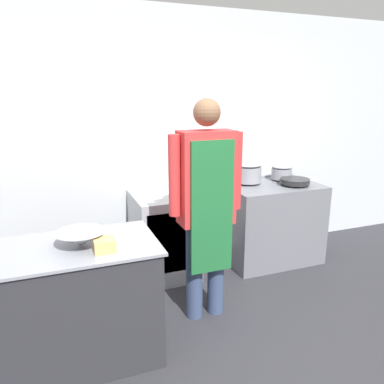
# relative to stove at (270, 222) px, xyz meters

# --- Properties ---
(ground_plane) EXTENTS (14.00, 14.00, 0.00)m
(ground_plane) POSITION_rel_stove_xyz_m (-1.14, -1.43, -0.44)
(ground_plane) COLOR #2D2D33
(wall_back) EXTENTS (8.00, 0.05, 2.70)m
(wall_back) POSITION_rel_stove_xyz_m (-1.14, 0.44, 0.91)
(wall_back) COLOR silver
(wall_back) RESTS_ON ground_plane
(prep_counter) EXTENTS (1.19, 0.68, 0.86)m
(prep_counter) POSITION_rel_stove_xyz_m (-2.20, -0.96, -0.01)
(prep_counter) COLOR #2D2D33
(prep_counter) RESTS_ON ground_plane
(stove) EXTENTS (1.03, 0.73, 0.89)m
(stove) POSITION_rel_stove_xyz_m (0.00, 0.00, 0.00)
(stove) COLOR slate
(stove) RESTS_ON ground_plane
(fridge_unit) EXTENTS (0.60, 0.67, 0.86)m
(fridge_unit) POSITION_rel_stove_xyz_m (-1.22, 0.06, -0.01)
(fridge_unit) COLOR #A8ADB2
(fridge_unit) RESTS_ON ground_plane
(person_cook) EXTENTS (0.61, 0.24, 1.81)m
(person_cook) POSITION_rel_stove_xyz_m (-1.12, -0.79, 0.59)
(person_cook) COLOR #38476B
(person_cook) RESTS_ON ground_plane
(mixing_bowl) EXTENTS (0.34, 0.34, 0.10)m
(mixing_bowl) POSITION_rel_stove_xyz_m (-2.10, -0.97, 0.47)
(mixing_bowl) COLOR gray
(mixing_bowl) RESTS_ON prep_counter
(plastic_tub) EXTENTS (0.14, 0.14, 0.08)m
(plastic_tub) POSITION_rel_stove_xyz_m (-1.97, -1.12, 0.46)
(plastic_tub) COLOR #D8B266
(plastic_tub) RESTS_ON prep_counter
(stock_pot) EXTENTS (0.29, 0.29, 0.22)m
(stock_pot) POSITION_rel_stove_xyz_m (-0.23, 0.13, 0.57)
(stock_pot) COLOR gray
(stock_pot) RESTS_ON stove
(saute_pan) EXTENTS (0.32, 0.32, 0.05)m
(saute_pan) POSITION_rel_stove_xyz_m (0.21, -0.13, 0.48)
(saute_pan) COLOR #262628
(saute_pan) RESTS_ON stove
(sauce_pot) EXTENTS (0.23, 0.23, 0.16)m
(sauce_pot) POSITION_rel_stove_xyz_m (0.21, 0.13, 0.54)
(sauce_pot) COLOR gray
(sauce_pot) RESTS_ON stove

